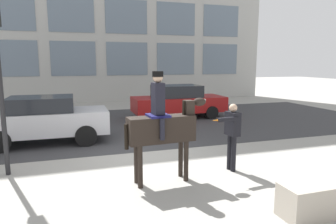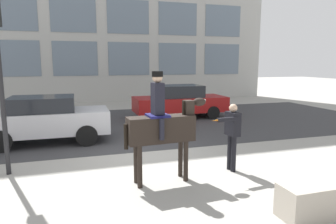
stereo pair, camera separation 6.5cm
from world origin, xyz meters
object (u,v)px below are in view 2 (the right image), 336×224
pedestrian_bystander (232,132)px  street_car_far_lane (179,101)px  street_car_near_lane (46,119)px  mounted_horse_lead (162,126)px  planter_ledge (327,198)px

pedestrian_bystander → street_car_far_lane: (1.16, 7.36, -0.18)m
pedestrian_bystander → street_car_near_lane: 6.25m
mounted_horse_lead → planter_ledge: size_ratio=1.38×
street_car_near_lane → street_car_far_lane: (5.82, 3.19, -0.01)m
pedestrian_bystander → street_car_far_lane: bearing=-104.8°
street_car_far_lane → street_car_near_lane: bearing=-151.3°
pedestrian_bystander → mounted_horse_lead: bearing=-0.2°
pedestrian_bystander → street_car_near_lane: size_ratio=0.42×
mounted_horse_lead → street_car_near_lane: mounted_horse_lead is taller
street_car_far_lane → planter_ledge: 9.85m
pedestrian_bystander → street_car_near_lane: pedestrian_bystander is taller
mounted_horse_lead → pedestrian_bystander: bearing=1.7°
street_car_near_lane → planter_ledge: street_car_near_lane is taller
street_car_near_lane → mounted_horse_lead: bearing=-57.0°
planter_ledge → pedestrian_bystander: bearing=103.0°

